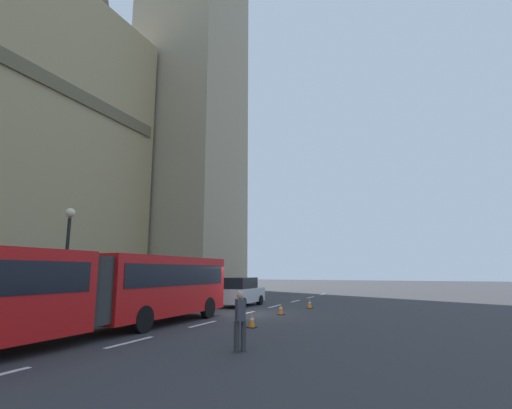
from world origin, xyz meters
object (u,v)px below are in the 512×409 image
Objects in this scene: street_lamp at (67,254)px; pedestrian_near_cones at (240,319)px; traffic_cone_west at (252,320)px; traffic_cone_middle at (281,309)px; articulated_bus at (79,287)px; traffic_cone_east at (310,303)px; sedan_lead at (240,292)px.

street_lamp reaches higher than pedestrian_near_cones.
traffic_cone_middle is (4.86, 0.41, 0.00)m from traffic_cone_west.
articulated_bus is 14.54m from traffic_cone_east.
sedan_lead is 14.28m from pedestrian_near_cones.
traffic_cone_middle is 4.10m from traffic_cone_east.
articulated_bus is 28.66× the size of traffic_cone_west.
sedan_lead is 9.66m from traffic_cone_west.
articulated_bus is 10.57m from traffic_cone_middle.
traffic_cone_west is 4.72m from pedestrian_near_cones.
traffic_cone_west is (4.84, -4.36, -1.46)m from articulated_bus.
traffic_cone_middle is at bearing 173.13° from traffic_cone_east.
sedan_lead reaches higher than traffic_cone_west.
traffic_cone_west is 0.34× the size of pedestrian_near_cones.
articulated_bus reaches higher than traffic_cone_east.
pedestrian_near_cones is (0.42, -5.90, -0.83)m from articulated_bus.
articulated_bus is 5.97m from pedestrian_near_cones.
articulated_bus is 3.78× the size of sedan_lead.
street_lamp is at bearing 74.69° from pedestrian_near_cones.
articulated_bus is 6.67m from traffic_cone_west.
traffic_cone_west is 0.11× the size of street_lamp.
traffic_cone_east is 0.11× the size of street_lamp.
articulated_bus is 28.66× the size of traffic_cone_east.
traffic_cone_west is at bearing 19.27° from pedestrian_near_cones.
articulated_bus is at bearing 137.98° from traffic_cone_west.
articulated_bus reaches higher than traffic_cone_west.
traffic_cone_west and traffic_cone_middle have the same top height.
traffic_cone_middle is at bearing 11.91° from pedestrian_near_cones.
traffic_cone_west is (-8.52, -4.50, -0.63)m from sedan_lead.
traffic_cone_east is (0.42, -4.58, -0.63)m from sedan_lead.
street_lamp reaches higher than traffic_cone_middle.
street_lamp is at bearing 100.03° from traffic_cone_west.
sedan_lead is at bearing 27.88° from traffic_cone_west.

